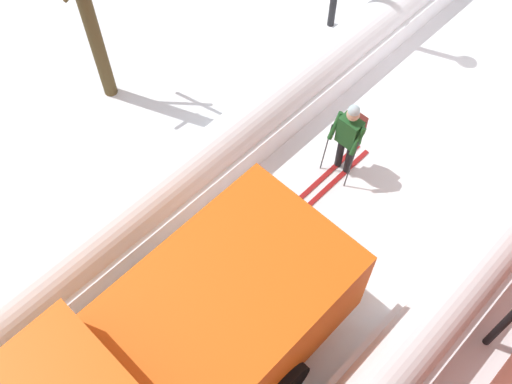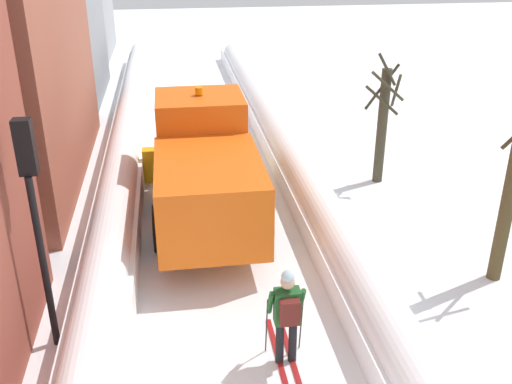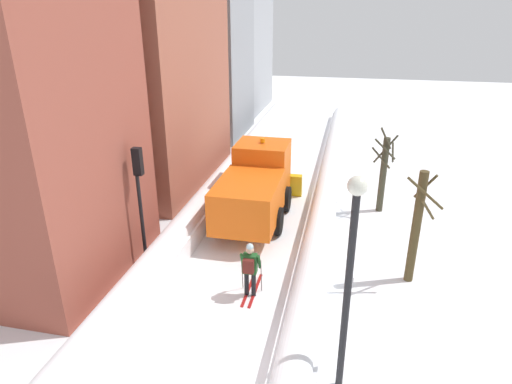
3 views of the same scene
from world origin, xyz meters
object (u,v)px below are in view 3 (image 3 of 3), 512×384
object	(u,v)px
plow_truck	(256,186)
traffic_light_pole	(140,184)
street_lamp	(350,264)
bare_tree_near	(417,226)
skier	(250,267)
bare_tree_mid	(383,172)

from	to	relation	value
plow_truck	traffic_light_pole	xyz separation A→B (m)	(-2.97, -4.07, 1.42)
street_lamp	bare_tree_near	xyz separation A→B (m)	(2.03, 4.89, -1.36)
street_lamp	bare_tree_near	world-z (taller)	street_lamp
skier	bare_tree_near	xyz separation A→B (m)	(4.85, 1.90, 0.96)
traffic_light_pole	street_lamp	size ratio (longest dim) A/B	0.78
skier	street_lamp	distance (m)	4.72
street_lamp	bare_tree_near	bearing A→B (deg)	67.41
bare_tree_mid	traffic_light_pole	bearing A→B (deg)	-143.29
plow_truck	skier	size ratio (longest dim) A/B	3.31
bare_tree_near	bare_tree_mid	bearing A→B (deg)	97.82
traffic_light_pole	plow_truck	bearing A→B (deg)	53.87
traffic_light_pole	bare_tree_mid	world-z (taller)	traffic_light_pole
skier	street_lamp	bearing A→B (deg)	-46.67
street_lamp	traffic_light_pole	bearing A→B (deg)	148.35
bare_tree_near	bare_tree_mid	distance (m)	5.34
skier	traffic_light_pole	size ratio (longest dim) A/B	0.44
traffic_light_pole	street_lamp	xyz separation A→B (m)	(6.76, -4.16, 0.42)
plow_truck	bare_tree_near	size ratio (longest dim) A/B	1.59
traffic_light_pole	bare_tree_mid	distance (m)	10.12
skier	bare_tree_mid	size ratio (longest dim) A/B	0.48
traffic_light_pole	bare_tree_near	bearing A→B (deg)	4.70
skier	bare_tree_near	size ratio (longest dim) A/B	0.48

